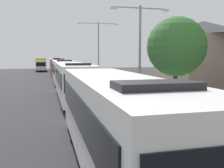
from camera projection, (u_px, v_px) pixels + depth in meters
bus_lead at (116, 118)px, 8.44m from camera, size 2.58×10.62×3.21m
bus_second_in_line at (74, 80)px, 21.25m from camera, size 2.58×10.97×3.21m
bus_middle at (63, 71)px, 34.11m from camera, size 2.58×10.86×3.21m
bus_fourth_in_line at (58, 67)px, 46.64m from camera, size 2.58×10.57×3.21m
bus_rear at (56, 64)px, 59.42m from camera, size 2.58×11.55×3.21m
white_suv at (199, 123)px, 10.26m from camera, size 1.86×5.02×1.90m
box_truck_oncoming at (41, 64)px, 61.92m from camera, size 2.35×7.41×3.15m
streetlamp_mid at (140, 42)px, 21.17m from camera, size 5.05×0.28×7.63m
streetlamp_far at (98, 45)px, 37.75m from camera, size 6.06×0.28×8.45m
roadside_tree at (176, 47)px, 18.91m from camera, size 4.38×4.38×6.43m
house_distant_gabled at (203, 54)px, 30.09m from camera, size 9.16×9.01×7.69m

